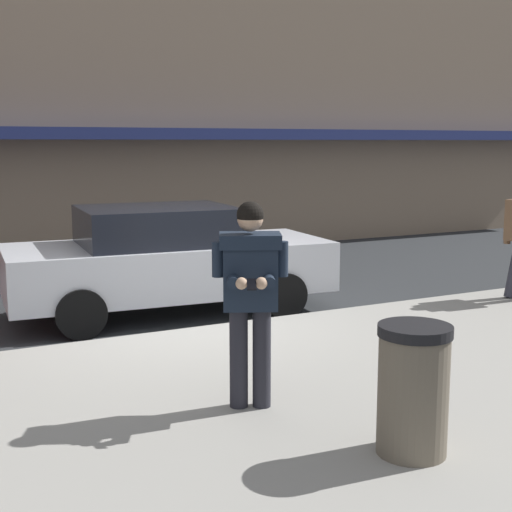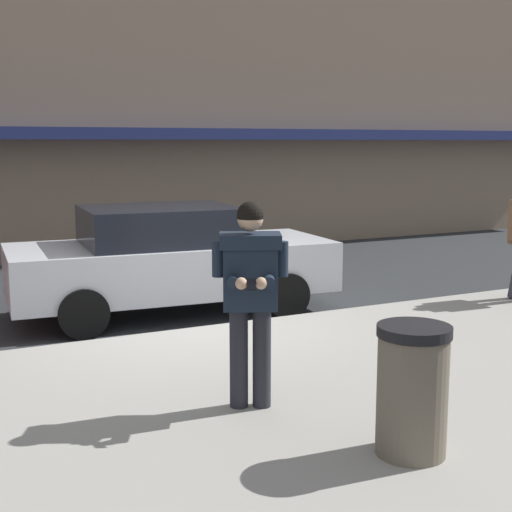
# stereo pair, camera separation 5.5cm
# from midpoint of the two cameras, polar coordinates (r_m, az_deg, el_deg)

# --- Properties ---
(ground_plane) EXTENTS (80.00, 80.00, 0.00)m
(ground_plane) POSITION_cam_midpoint_polar(r_m,az_deg,el_deg) (9.21, -5.87, -6.26)
(ground_plane) COLOR #2B2D30
(sidewalk) EXTENTS (32.00, 5.30, 0.14)m
(sidewalk) POSITION_cam_midpoint_polar(r_m,az_deg,el_deg) (7.25, 10.07, -10.05)
(sidewalk) COLOR #99968E
(sidewalk) RESTS_ON ground
(curb_paint_line) EXTENTS (28.00, 0.12, 0.01)m
(curb_paint_line) POSITION_cam_midpoint_polar(r_m,az_deg,el_deg) (9.64, -0.41, -5.49)
(curb_paint_line) COLOR silver
(curb_paint_line) RESTS_ON ground
(parked_sedan_mid) EXTENTS (4.62, 2.18, 1.54)m
(parked_sedan_mid) POSITION_cam_midpoint_polar(r_m,az_deg,el_deg) (10.17, -7.31, -0.25)
(parked_sedan_mid) COLOR silver
(parked_sedan_mid) RESTS_ON ground
(man_texting_on_phone) EXTENTS (0.62, 0.65, 1.81)m
(man_texting_on_phone) POSITION_cam_midpoint_polar(r_m,az_deg,el_deg) (6.07, -0.73, -2.12)
(man_texting_on_phone) COLOR #23232B
(man_texting_on_phone) RESTS_ON sidewalk
(trash_bin) EXTENTS (0.55, 0.55, 0.98)m
(trash_bin) POSITION_cam_midpoint_polar(r_m,az_deg,el_deg) (5.45, 12.17, -10.39)
(trash_bin) COLOR #665B4C
(trash_bin) RESTS_ON sidewalk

